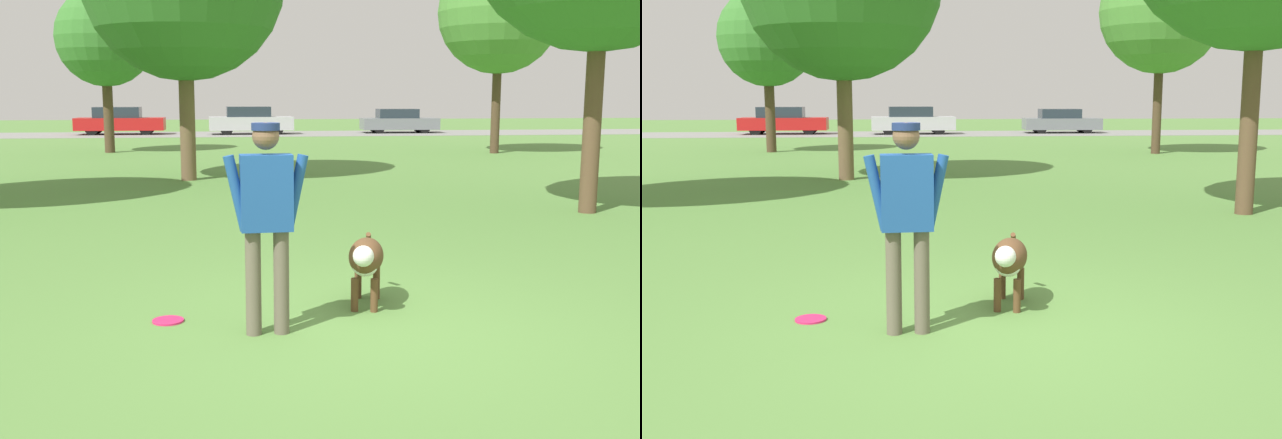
{
  "view_description": "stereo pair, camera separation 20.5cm",
  "coord_description": "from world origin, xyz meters",
  "views": [
    {
      "loc": [
        -1.04,
        -6.04,
        1.97
      ],
      "look_at": [
        -0.2,
        0.4,
        0.9
      ],
      "focal_mm": 42.0,
      "sensor_mm": 36.0,
      "label": 1
    },
    {
      "loc": [
        -0.83,
        -6.06,
        1.97
      ],
      "look_at": [
        -0.2,
        0.4,
        0.9
      ],
      "focal_mm": 42.0,
      "sensor_mm": 36.0,
      "label": 2
    }
  ],
  "objects": [
    {
      "name": "dog",
      "position": [
        0.28,
        0.74,
        0.46
      ],
      "size": [
        0.5,
        1.13,
        0.66
      ],
      "rotation": [
        0.0,
        0.0,
        4.46
      ],
      "color": "brown",
      "rests_on": "ground_plane"
    },
    {
      "name": "ground_plane",
      "position": [
        0.0,
        0.0,
        0.0
      ],
      "size": [
        120.0,
        120.0,
        0.0
      ],
      "primitive_type": "plane",
      "color": "#56843D"
    },
    {
      "name": "parked_car_red",
      "position": [
        -6.32,
        34.35,
        0.7
      ],
      "size": [
        4.54,
        1.78,
        1.43
      ],
      "rotation": [
        0.0,
        0.0,
        0.0
      ],
      "color": "red",
      "rests_on": "ground_plane"
    },
    {
      "name": "parked_car_grey",
      "position": [
        8.57,
        34.24,
        0.64
      ],
      "size": [
        4.2,
        1.89,
        1.3
      ],
      "rotation": [
        0.0,
        0.0,
        -0.03
      ],
      "color": "slate",
      "rests_on": "ground_plane"
    },
    {
      "name": "tree_far_left",
      "position": [
        -5.0,
        21.33,
        3.99
      ],
      "size": [
        3.4,
        3.4,
        5.71
      ],
      "color": "#4C3826",
      "rests_on": "ground_plane"
    },
    {
      "name": "far_road_strip",
      "position": [
        0.0,
        34.01,
        0.01
      ],
      "size": [
        120.0,
        6.0,
        0.01
      ],
      "color": "gray",
      "rests_on": "ground_plane"
    },
    {
      "name": "frisbee",
      "position": [
        -1.55,
        0.47,
        0.01
      ],
      "size": [
        0.28,
        0.28,
        0.02
      ],
      "color": "#E52366",
      "rests_on": "ground_plane"
    },
    {
      "name": "person",
      "position": [
        -0.69,
        0.01,
        1.05
      ],
      "size": [
        0.7,
        0.24,
        1.76
      ],
      "rotation": [
        0.0,
        0.0,
        0.03
      ],
      "color": "#665B4C",
      "rests_on": "ground_plane"
    },
    {
      "name": "parked_car_silver",
      "position": [
        0.46,
        33.73,
        0.71
      ],
      "size": [
        4.41,
        1.85,
        1.45
      ],
      "rotation": [
        0.0,
        0.0,
        0.03
      ],
      "color": "#B7B7BC",
      "rests_on": "ground_plane"
    },
    {
      "name": "tree_far_right",
      "position": [
        8.46,
        19.29,
        4.81
      ],
      "size": [
        4.17,
        4.17,
        6.91
      ],
      "color": "#4C3826",
      "rests_on": "ground_plane"
    }
  ]
}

